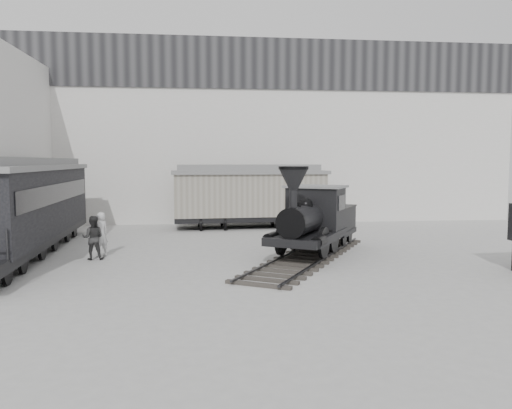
{
  "coord_description": "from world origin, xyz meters",
  "views": [
    {
      "loc": [
        -2.47,
        -16.05,
        3.76
      ],
      "look_at": [
        -0.3,
        3.9,
        2.0
      ],
      "focal_mm": 35.0,
      "sensor_mm": 36.0,
      "label": 1
    }
  ],
  "objects": [
    {
      "name": "north_wall",
      "position": [
        0.0,
        14.98,
        5.55
      ],
      "size": [
        34.0,
        2.51,
        11.0
      ],
      "color": "silver",
      "rests_on": "ground"
    },
    {
      "name": "locomotive",
      "position": [
        1.9,
        3.22,
        1.28
      ],
      "size": [
        6.79,
        9.57,
        3.47
      ],
      "rotation": [
        0.0,
        0.0,
        -0.53
      ],
      "color": "#332E2A",
      "rests_on": "ground"
    },
    {
      "name": "visitor_b",
      "position": [
        -6.61,
        3.31,
        0.84
      ],
      "size": [
        0.84,
        0.66,
        1.68
      ],
      "primitive_type": "imported",
      "rotation": [
        0.0,
        0.0,
        3.17
      ],
      "color": "#2D2D2D",
      "rests_on": "ground"
    },
    {
      "name": "passenger_coach",
      "position": [
        -9.64,
        4.79,
        1.98
      ],
      "size": [
        3.43,
        13.53,
        3.59
      ],
      "rotation": [
        0.0,
        0.0,
        0.04
      ],
      "color": "black",
      "rests_on": "ground"
    },
    {
      "name": "boxcar",
      "position": [
        0.19,
        11.8,
        1.86
      ],
      "size": [
        8.81,
        3.19,
        3.55
      ],
      "rotation": [
        0.0,
        0.0,
        0.06
      ],
      "color": "black",
      "rests_on": "ground"
    },
    {
      "name": "ground",
      "position": [
        0.0,
        0.0,
        0.0
      ],
      "size": [
        90.0,
        90.0,
        0.0
      ],
      "primitive_type": "plane",
      "color": "#9E9E9B"
    },
    {
      "name": "visitor_a",
      "position": [
        -6.43,
        3.81,
        0.88
      ],
      "size": [
        0.76,
        0.75,
        1.76
      ],
      "primitive_type": "imported",
      "rotation": [
        0.0,
        0.0,
        3.89
      ],
      "color": "silver",
      "rests_on": "ground"
    }
  ]
}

